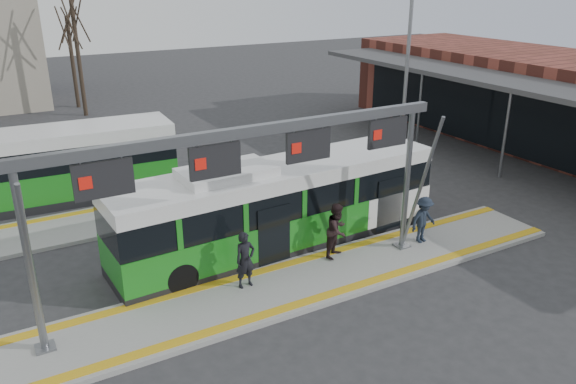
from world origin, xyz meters
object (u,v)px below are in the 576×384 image
object	(u,v)px
passenger_b	(337,230)
passenger_c	(423,220)
gantry	(254,162)
passenger_a	(245,260)
hero_bus	(279,206)

from	to	relation	value
passenger_b	passenger_c	world-z (taller)	passenger_b
gantry	passenger_b	bearing A→B (deg)	10.08
passenger_b	passenger_c	size ratio (longest dim) A/B	1.11
passenger_a	gantry	bearing A→B (deg)	-61.40
gantry	hero_bus	xyz separation A→B (m)	(2.19, 2.54, -2.76)
passenger_a	passenger_c	size ratio (longest dim) A/B	1.05
hero_bus	passenger_c	distance (m)	5.24
hero_bus	passenger_b	distance (m)	2.32
hero_bus	passenger_c	bearing A→B (deg)	-32.20
passenger_a	passenger_b	bearing A→B (deg)	-0.27
hero_bus	passenger_a	size ratio (longest dim) A/B	6.75
hero_bus	passenger_c	world-z (taller)	hero_bus
gantry	passenger_c	bearing A→B (deg)	-0.10
passenger_b	gantry	bearing A→B (deg)	159.94
passenger_b	passenger_c	xyz separation A→B (m)	(3.33, -0.62, -0.10)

